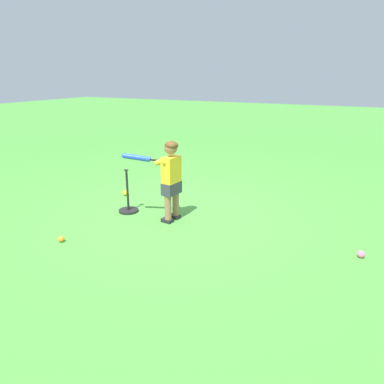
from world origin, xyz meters
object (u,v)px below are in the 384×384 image
child_batter (169,174)px  play_ball_center_lawn (361,254)px  play_ball_by_bucket (125,193)px  batting_tee (128,205)px  play_ball_near_batter (61,239)px

child_batter → play_ball_center_lawn: 2.43m
play_ball_by_bucket → batting_tee: size_ratio=0.15×
play_ball_near_batter → batting_tee: bearing=173.8°
child_batter → play_ball_by_bucket: (-0.56, -1.16, -0.60)m
play_ball_center_lawn → play_ball_near_batter: 3.38m
play_ball_center_lawn → play_ball_near_batter: size_ratio=1.09×
play_ball_by_bucket → play_ball_center_lawn: bearing=81.5°
child_batter → play_ball_near_batter: (1.14, -0.82, -0.61)m
play_ball_by_bucket → play_ball_near_batter: size_ratio=1.30×
play_ball_center_lawn → batting_tee: 3.04m
play_ball_by_bucket → batting_tee: 0.73m
play_ball_by_bucket → child_batter: bearing=64.2°
play_ball_center_lawn → play_ball_near_batter: play_ball_center_lawn is taller
child_batter → batting_tee: size_ratio=1.74×
child_batter → play_ball_center_lawn: size_ratio=13.65×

